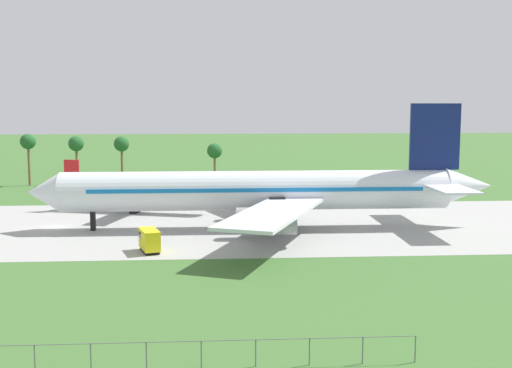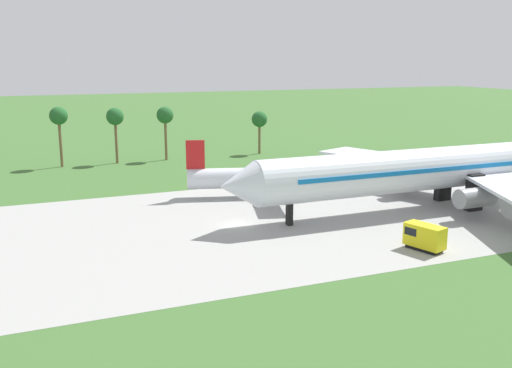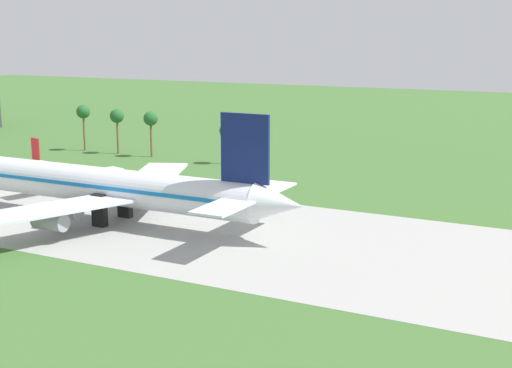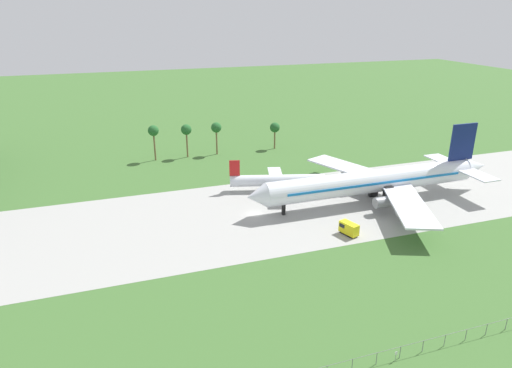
# 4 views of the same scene
# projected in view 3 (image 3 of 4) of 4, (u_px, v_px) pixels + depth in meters

# --- Properties ---
(jet_airliner) EXTENTS (71.67, 55.40, 19.26)m
(jet_airliner) POSITION_uv_depth(u_px,v_px,m) (106.00, 186.00, 117.47)
(jet_airliner) COLOR silver
(jet_airliner) RESTS_ON ground_plane
(regional_aircraft) EXTENTS (26.68, 24.27, 9.19)m
(regional_aircraft) POSITION_uv_depth(u_px,v_px,m) (68.00, 175.00, 141.76)
(regional_aircraft) COLOR silver
(regional_aircraft) RESTS_ON ground_plane
(palm_tree_row) EXTENTS (47.03, 3.60, 12.15)m
(palm_tree_row) POSITION_uv_depth(u_px,v_px,m) (142.00, 120.00, 179.21)
(palm_tree_row) COLOR brown
(palm_tree_row) RESTS_ON ground_plane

